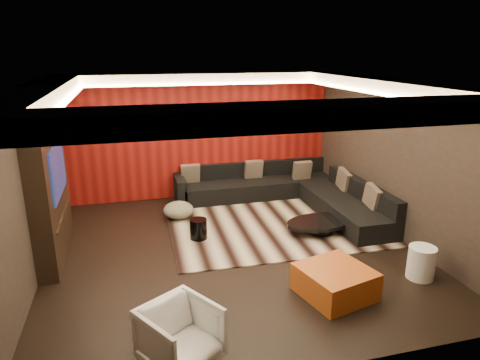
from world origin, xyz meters
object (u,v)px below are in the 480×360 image
object	(u,v)px
coffee_table	(320,226)
white_side_table	(421,263)
drum_stool	(198,229)
armchair	(180,336)
sectional_sofa	(288,193)
orange_ottoman	(335,282)

from	to	relation	value
coffee_table	white_side_table	world-z (taller)	white_side_table
drum_stool	armchair	distance (m)	3.16
coffee_table	white_side_table	distance (m)	2.04
armchair	sectional_sofa	world-z (taller)	sectional_sofa
drum_stool	armchair	xyz separation A→B (m)	(-0.71, -3.08, 0.14)
coffee_table	armchair	distance (m)	4.06
orange_ottoman	sectional_sofa	size ratio (longest dim) A/B	0.24
drum_stool	sectional_sofa	xyz separation A→B (m)	(2.21, 1.29, 0.06)
armchair	coffee_table	bearing A→B (deg)	11.58
armchair	sectional_sofa	bearing A→B (deg)	24.42
white_side_table	armchair	bearing A→B (deg)	-166.44
coffee_table	sectional_sofa	size ratio (longest dim) A/B	0.36
drum_stool	white_side_table	size ratio (longest dim) A/B	0.73
coffee_table	sectional_sofa	xyz separation A→B (m)	(-0.02, 1.58, 0.13)
drum_stool	white_side_table	xyz separation A→B (m)	(2.98, -2.19, 0.05)
coffee_table	drum_stool	size ratio (longest dim) A/B	3.61
coffee_table	orange_ottoman	bearing A→B (deg)	-109.68
orange_ottoman	sectional_sofa	bearing A→B (deg)	79.14
sectional_sofa	armchair	bearing A→B (deg)	-123.82
coffee_table	white_side_table	bearing A→B (deg)	-68.63
white_side_table	armchair	distance (m)	3.80
drum_stool	orange_ottoman	world-z (taller)	orange_ottoman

